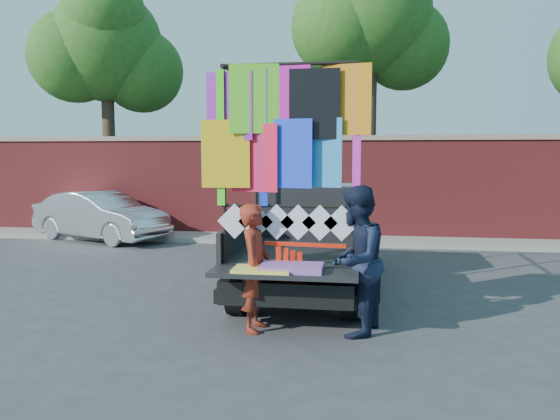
# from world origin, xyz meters

# --- Properties ---
(ground) EXTENTS (90.00, 90.00, 0.00)m
(ground) POSITION_xyz_m (0.00, 0.00, 0.00)
(ground) COLOR #38383A
(ground) RESTS_ON ground
(brick_wall) EXTENTS (30.00, 0.45, 2.61)m
(brick_wall) POSITION_xyz_m (0.00, 7.00, 1.33)
(brick_wall) COLOR maroon
(brick_wall) RESTS_ON ground
(curb) EXTENTS (30.00, 1.20, 0.12)m
(curb) POSITION_xyz_m (0.00, 6.30, 0.06)
(curb) COLOR gray
(curb) RESTS_ON ground
(tree_left) EXTENTS (4.20, 3.30, 7.05)m
(tree_left) POSITION_xyz_m (-6.48, 8.12, 5.12)
(tree_left) COLOR #38281C
(tree_left) RESTS_ON ground
(tree_mid) EXTENTS (4.20, 3.30, 7.73)m
(tree_mid) POSITION_xyz_m (1.02, 8.12, 5.70)
(tree_mid) COLOR #38281C
(tree_mid) RESTS_ON ground
(pickup_truck) EXTENTS (2.06, 5.16, 3.25)m
(pickup_truck) POSITION_xyz_m (-0.04, 2.19, 0.82)
(pickup_truck) COLOR black
(pickup_truck) RESTS_ON ground
(sedan) EXTENTS (3.92, 2.59, 1.22)m
(sedan) POSITION_xyz_m (-5.63, 5.82, 0.61)
(sedan) COLOR silver
(sedan) RESTS_ON ground
(woman) EXTENTS (0.39, 0.58, 1.57)m
(woman) POSITION_xyz_m (-0.42, -0.46, 0.78)
(woman) COLOR maroon
(woman) RESTS_ON ground
(man) EXTENTS (0.87, 1.01, 1.80)m
(man) POSITION_xyz_m (0.79, -0.41, 0.90)
(man) COLOR #141C33
(man) RESTS_ON ground
(streamer_bundle) EXTENTS (1.00, 0.14, 0.69)m
(streamer_bundle) POSITION_xyz_m (0.07, -0.45, 0.88)
(streamer_bundle) COLOR red
(streamer_bundle) RESTS_ON ground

